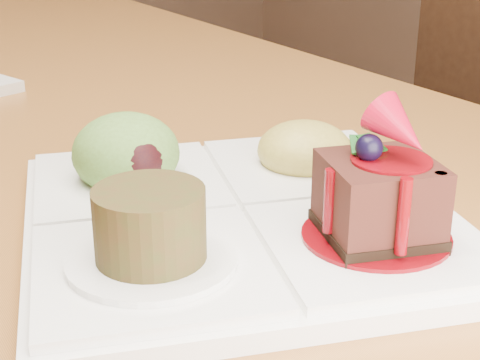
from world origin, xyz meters
TOP-DOWN VIEW (x-y plane):
  - sampler_plate at (0.14, -0.54)m, footprint 0.34×0.34m

SIDE VIEW (x-z plane):
  - sampler_plate at x=0.14m, z-range 0.72..0.82m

